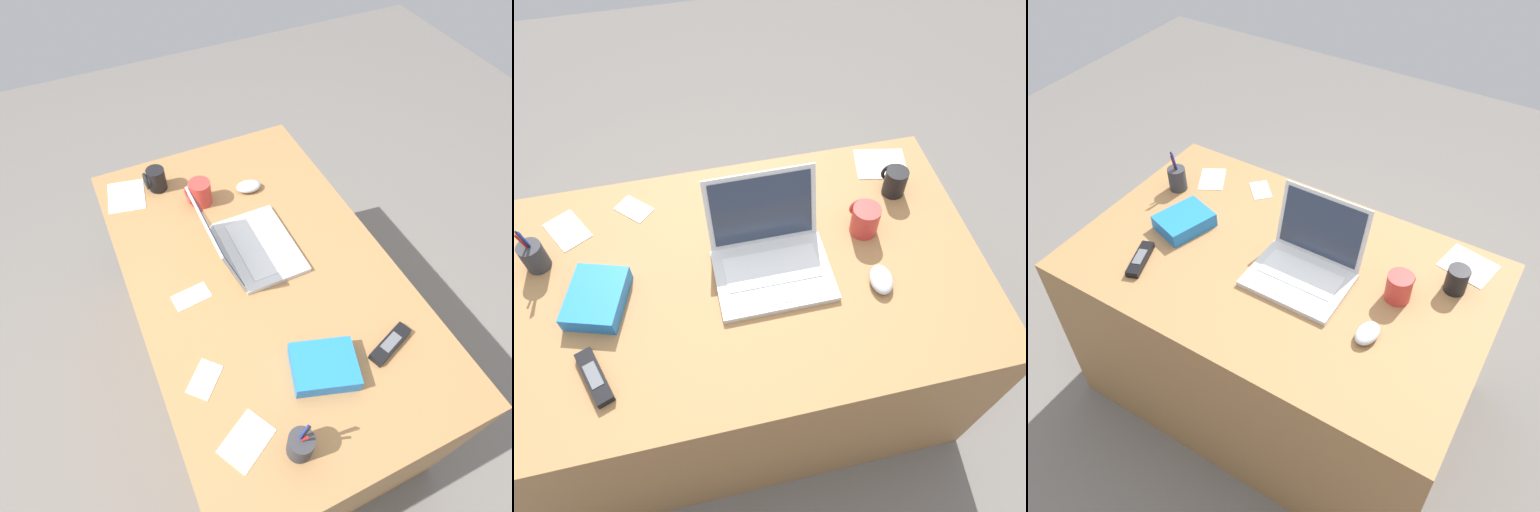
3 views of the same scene
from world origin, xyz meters
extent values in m
plane|color=slate|center=(0.00, 0.00, 0.00)|extent=(6.00, 6.00, 0.00)
cube|color=#9E7042|center=(0.00, 0.00, 0.38)|extent=(1.44, 0.88, 0.76)
cube|color=silver|center=(0.09, -0.04, 0.77)|extent=(0.33, 0.24, 0.02)
cube|color=silver|center=(0.09, -0.02, 0.78)|extent=(0.27, 0.12, 0.00)
cube|color=silver|center=(0.09, -0.11, 0.78)|extent=(0.09, 0.05, 0.00)
cube|color=silver|center=(0.09, 0.12, 0.88)|extent=(0.32, 0.08, 0.22)
cube|color=#283347|center=(0.09, 0.12, 0.88)|extent=(0.29, 0.06, 0.19)
ellipsoid|color=silver|center=(0.39, -0.12, 0.77)|extent=(0.08, 0.11, 0.04)
cylinder|color=black|center=(0.55, 0.20, 0.80)|extent=(0.07, 0.07, 0.09)
torus|color=black|center=(0.55, 0.24, 0.81)|extent=(0.07, 0.01, 0.07)
cylinder|color=#C63833|center=(0.40, 0.07, 0.81)|extent=(0.08, 0.08, 0.10)
torus|color=#C63833|center=(0.40, 0.12, 0.81)|extent=(0.07, 0.01, 0.07)
cube|color=black|center=(-0.42, -0.24, 0.77)|extent=(0.10, 0.16, 0.02)
cube|color=#595B60|center=(-0.42, -0.24, 0.78)|extent=(0.05, 0.08, 0.00)
cylinder|color=#333338|center=(-0.57, 0.16, 0.80)|extent=(0.07, 0.07, 0.09)
cylinder|color=#1933B2|center=(-0.56, 0.16, 0.85)|extent=(0.01, 0.03, 0.15)
cylinder|color=black|center=(-0.57, 0.15, 0.85)|extent=(0.01, 0.03, 0.16)
cylinder|color=red|center=(-0.57, 0.15, 0.84)|extent=(0.03, 0.01, 0.13)
cube|color=blue|center=(-0.40, -0.01, 0.78)|extent=(0.20, 0.22, 0.05)
cube|color=white|center=(-0.29, 0.31, 0.76)|extent=(0.13, 0.13, 0.00)
cube|color=white|center=(0.00, 0.26, 0.76)|extent=(0.08, 0.13, 0.00)
cube|color=white|center=(-0.49, 0.27, 0.76)|extent=(0.15, 0.17, 0.00)
cube|color=white|center=(0.55, 0.33, 0.76)|extent=(0.19, 0.17, 0.00)
camera|label=1|loc=(-0.80, 0.38, 1.98)|focal=30.64mm
camera|label=2|loc=(-0.09, -0.81, 1.98)|focal=35.43mm
camera|label=3|loc=(0.71, -1.14, 2.12)|focal=39.10mm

